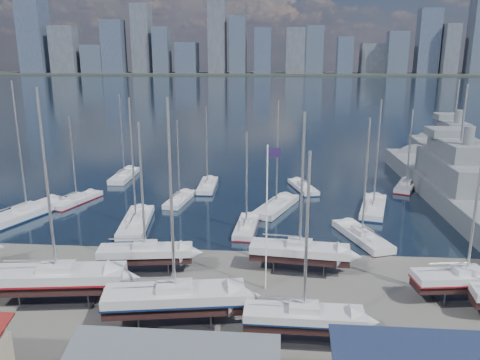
{
  "coord_description": "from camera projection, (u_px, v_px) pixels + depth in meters",
  "views": [
    {
      "loc": [
        5.89,
        -46.87,
        20.24
      ],
      "look_at": [
        1.39,
        8.0,
        5.88
      ],
      "focal_mm": 35.0,
      "sensor_mm": 36.0,
      "label": 1
    }
  ],
  "objects": [
    {
      "name": "car_c",
      "position": [
        151.0,
        354.0,
        31.91
      ],
      "size": [
        3.65,
        5.36,
        1.36
      ],
      "primitive_type": "imported",
      "rotation": [
        0.0,
        0.0,
        0.31
      ],
      "color": "gray",
      "rests_on": "ground"
    },
    {
      "name": "sailboat_moored_6",
      "position": [
        246.0,
        228.0,
        56.8
      ],
      "size": [
        2.83,
        8.52,
        12.55
      ],
      "rotation": [
        0.0,
        0.0,
        1.51
      ],
      "color": "black",
      "rests_on": "water"
    },
    {
      "name": "sailboat_moored_0",
      "position": [
        28.0,
        214.0,
        61.61
      ],
      "size": [
        7.46,
        12.77,
        18.44
      ],
      "rotation": [
        0.0,
        0.0,
        1.22
      ],
      "color": "black",
      "rests_on": "water"
    },
    {
      "name": "sailboat_cradle_6",
      "position": [
        466.0,
        279.0,
        39.8
      ],
      "size": [
        9.27,
        3.74,
        14.67
      ],
      "rotation": [
        0.0,
        0.0,
        0.14
      ],
      "color": "#2D2D33",
      "rests_on": "ground"
    },
    {
      "name": "sailboat_moored_9",
      "position": [
        362.0,
        237.0,
        53.63
      ],
      "size": [
        5.92,
        10.09,
        14.71
      ],
      "rotation": [
        0.0,
        0.0,
        1.92
      ],
      "color": "black",
      "rests_on": "water"
    },
    {
      "name": "water",
      "position": [
        271.0,
        87.0,
        340.12
      ],
      "size": [
        1400.0,
        600.0,
        0.4
      ],
      "primitive_type": "cube",
      "color": "#182938",
      "rests_on": "ground"
    },
    {
      "name": "sailboat_moored_1",
      "position": [
        77.0,
        201.0,
        67.41
      ],
      "size": [
        5.01,
        9.08,
        13.09
      ],
      "rotation": [
        0.0,
        0.0,
        1.26
      ],
      "color": "black",
      "rests_on": "water"
    },
    {
      "name": "sailboat_moored_11",
      "position": [
        406.0,
        186.0,
        75.01
      ],
      "size": [
        5.71,
        9.1,
        13.2
      ],
      "rotation": [
        0.0,
        0.0,
        1.17
      ],
      "color": "black",
      "rests_on": "water"
    },
    {
      "name": "far_shore",
      "position": [
        275.0,
        74.0,
        590.54
      ],
      "size": [
        1400.0,
        80.0,
        2.2
      ],
      "primitive_type": "cube",
      "color": "#2D332D",
      "rests_on": "ground"
    },
    {
      "name": "skyline",
      "position": [
        269.0,
        42.0,
        575.55
      ],
      "size": [
        639.14,
        43.8,
        107.69
      ],
      "color": "#475166",
      "rests_on": "far_shore"
    },
    {
      "name": "sailboat_cradle_5",
      "position": [
        304.0,
        318.0,
        33.95
      ],
      "size": [
        8.81,
        2.57,
        14.33
      ],
      "rotation": [
        0.0,
        0.0,
        -0.01
      ],
      "color": "#2D2D33",
      "rests_on": "ground"
    },
    {
      "name": "sailboat_cradle_3",
      "position": [
        175.0,
        299.0,
        36.29
      ],
      "size": [
        11.35,
        4.85,
        17.63
      ],
      "rotation": [
        0.0,
        0.0,
        0.17
      ],
      "color": "#2D2D33",
      "rests_on": "ground"
    },
    {
      "name": "sailboat_moored_3",
      "position": [
        136.0,
        224.0,
        57.95
      ],
      "size": [
        4.55,
        11.41,
        16.59
      ],
      "rotation": [
        0.0,
        0.0,
        1.7
      ],
      "color": "black",
      "rests_on": "water"
    },
    {
      "name": "sailboat_cradle_1",
      "position": [
        57.0,
        279.0,
        39.55
      ],
      "size": [
        11.64,
        4.66,
        18.12
      ],
      "rotation": [
        0.0,
        0.0,
        0.13
      ],
      "color": "#2D2D33",
      "rests_on": "ground"
    },
    {
      "name": "sailboat_moored_8",
      "position": [
        303.0,
        188.0,
        74.13
      ],
      "size": [
        4.79,
        9.01,
        12.98
      ],
      "rotation": [
        0.0,
        0.0,
        1.86
      ],
      "color": "black",
      "rests_on": "water"
    },
    {
      "name": "naval_ship_west",
      "position": [
        450.0,
        156.0,
        92.0
      ],
      "size": [
        8.6,
        42.99,
        17.85
      ],
      "rotation": [
        0.0,
        0.0,
        1.53
      ],
      "color": "slate",
      "rests_on": "water"
    },
    {
      "name": "sailboat_moored_2",
      "position": [
        124.0,
        177.0,
        81.01
      ],
      "size": [
        3.09,
        10.11,
        15.16
      ],
      "rotation": [
        0.0,
        0.0,
        1.6
      ],
      "color": "black",
      "rests_on": "water"
    },
    {
      "name": "flagpole",
      "position": [
        268.0,
        208.0,
        40.39
      ],
      "size": [
        1.16,
        0.12,
        13.24
      ],
      "color": "white",
      "rests_on": "ground"
    },
    {
      "name": "ground",
      "position": [
        208.0,
        296.0,
        41.14
      ],
      "size": [
        1400.0,
        1400.0,
        0.0
      ],
      "primitive_type": "plane",
      "color": "#605E59",
      "rests_on": "ground"
    },
    {
      "name": "sailboat_moored_10",
      "position": [
        373.0,
        209.0,
        63.93
      ],
      "size": [
        5.5,
        11.0,
        15.84
      ],
      "rotation": [
        0.0,
        0.0,
        1.32
      ],
      "color": "black",
      "rests_on": "water"
    },
    {
      "name": "sailboat_cradle_4",
      "position": [
        300.0,
        252.0,
        45.34
      ],
      "size": [
        9.75,
        3.62,
        15.58
      ],
      "rotation": [
        0.0,
        0.0,
        -0.1
      ],
      "color": "#2D2D33",
      "rests_on": "ground"
    },
    {
      "name": "sailboat_cradle_2",
      "position": [
        146.0,
        253.0,
        45.17
      ],
      "size": [
        9.19,
        3.72,
        14.68
      ],
      "rotation": [
        0.0,
        0.0,
        0.14
      ],
      "color": "#2D2D33",
      "rests_on": "ground"
    },
    {
      "name": "sailboat_moored_7",
      "position": [
        276.0,
        208.0,
        64.31
      ],
      "size": [
        6.5,
        10.71,
        15.66
      ],
      "rotation": [
        0.0,
        0.0,
        1.2
      ],
      "color": "black",
      "rests_on": "water"
    },
    {
      "name": "naval_ship_east",
      "position": [
        455.0,
        190.0,
        68.02
      ],
      "size": [
        8.67,
        51.61,
        18.64
      ],
      "rotation": [
        0.0,
        0.0,
        1.58
      ],
      "color": "slate",
      "rests_on": "water"
    },
    {
      "name": "car_b",
      "position": [
        157.0,
        341.0,
        33.37
      ],
      "size": [
        4.18,
        1.74,
        1.34
      ],
      "primitive_type": "imported",
      "rotation": [
        0.0,
        0.0,
        1.65
      ],
      "color": "gray",
      "rests_on": "ground"
    },
    {
      "name": "sailboat_moored_5",
      "position": [
        207.0,
        187.0,
        74.85
      ],
      "size": [
        2.84,
        9.22,
        13.67
      ],
      "rotation": [
        0.0,
        0.0,
        1.6
      ],
      "color": "black",
      "rests_on": "water"
    },
    {
      "name": "sailboat_moored_4",
      "position": [
        180.0,
        200.0,
        67.73
      ],
      "size": [
        3.33,
        8.47,
        12.45
      ],
      "rotation": [
        0.0,
        0.0,
        1.44
      ],
      "color": "black",
      "rests_on": "water"
    }
  ]
}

